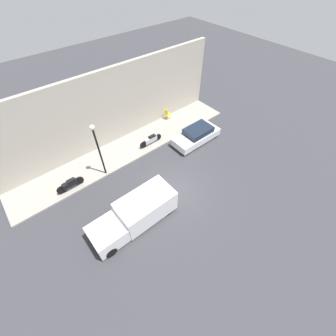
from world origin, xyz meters
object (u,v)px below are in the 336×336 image
delivery_van (135,214)px  streetlamp (97,144)px  cafe_chair (167,114)px  parked_car (196,135)px  scooter_silver (151,140)px  motorcycle_black (70,184)px

delivery_van → streetlamp: 5.03m
delivery_van → cafe_chair: (6.85, -8.11, -0.20)m
parked_car → streetlamp: bearing=78.9°
scooter_silver → cafe_chair: cafe_chair is taller
scooter_silver → delivery_van: bearing=135.8°
parked_car → delivery_van: 8.66m
scooter_silver → cafe_chair: 3.69m
scooter_silver → cafe_chair: (1.81, -3.21, 0.14)m
delivery_van → cafe_chair: delivery_van is taller
motorcycle_black → cafe_chair: (2.03, -10.04, 0.13)m
motorcycle_black → streetlamp: size_ratio=0.44×
delivery_van → scooter_silver: bearing=-44.2°
parked_car → delivery_van: delivery_van is taller
delivery_van → cafe_chair: size_ratio=5.36×
delivery_van → motorcycle_black: bearing=21.8°
scooter_silver → streetlamp: bearing=96.0°
parked_car → delivery_van: size_ratio=0.78×
cafe_chair → delivery_van: bearing=130.2°
streetlamp → cafe_chair: size_ratio=4.32×
delivery_van → cafe_chair: bearing=-49.8°
delivery_van → scooter_silver: (5.04, -4.90, -0.34)m
motorcycle_black → cafe_chair: cafe_chair is taller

